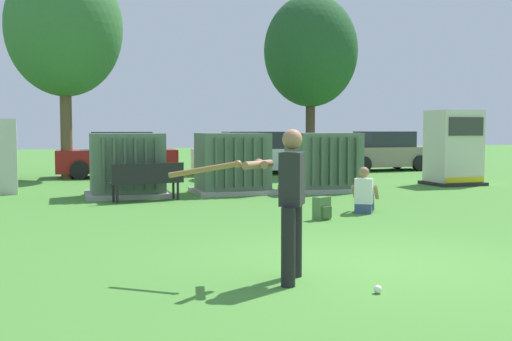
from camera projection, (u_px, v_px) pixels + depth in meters
The scene contains 15 objects.
ground_plane at pixel (379, 265), 7.96m from camera, with size 96.00×96.00×0.00m, color #478433.
transformer_west at pixel (127, 166), 15.93m from camera, with size 2.10×1.70×1.62m.
transformer_mid_west at pixel (232, 164), 16.75m from camera, with size 2.10×1.70×1.62m.
transformer_mid_east at pixel (324, 163), 17.30m from camera, with size 2.10×1.70×1.62m.
generator_enclosure at pixel (453, 148), 19.24m from camera, with size 1.60×1.40×2.30m.
park_bench at pixel (147, 179), 14.90m from camera, with size 1.84×0.80×0.92m.
batter at pixel (287, 196), 7.07m from camera, with size 1.50×1.06×1.74m.
sports_ball at pixel (378, 289), 6.59m from camera, with size 0.09×0.09×0.09m, color white.
seated_spectator at pixel (364, 195), 12.89m from camera, with size 0.69×0.78×0.96m.
backpack at pixel (322, 209), 11.91m from camera, with size 0.37×0.35×0.44m.
tree_left at pixel (64, 28), 21.12m from camera, with size 3.92×3.92×7.48m.
tree_center_left at pixel (311, 52), 23.53m from camera, with size 3.54×3.54×6.77m.
parked_car_left_of_center at pixel (118, 156), 22.44m from camera, with size 4.26×2.05×1.62m.
parked_car_right_of_center at pixel (250, 154), 23.76m from camera, with size 4.26×2.04×1.62m.
parked_car_rightmost at pixel (382, 152), 25.86m from camera, with size 4.26×2.04×1.62m.
Camera 1 is at (-3.85, -7.02, 1.75)m, focal length 43.71 mm.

